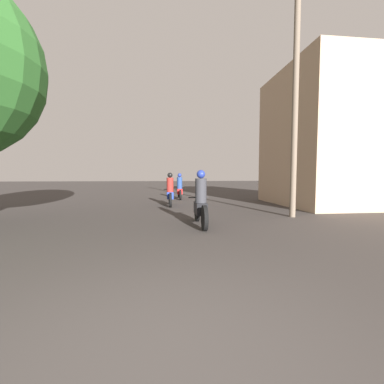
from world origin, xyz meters
name	(u,v)px	position (x,y,z in m)	size (l,w,h in m)	color
ground_plane	(157,374)	(0.00, 0.00, 0.00)	(120.00, 120.00, 0.00)	#383330
motorcycle_black	(201,203)	(1.13, 5.38, 0.64)	(0.60, 2.07, 1.59)	black
motorcycle_blue	(170,192)	(0.42, 10.28, 0.63)	(0.60, 1.93, 1.56)	black
motorcycle_red	(180,189)	(1.11, 13.72, 0.62)	(0.60, 2.08, 1.56)	black
building_right_near	(337,139)	(8.54, 9.93, 3.22)	(5.66, 5.69, 6.44)	tan
utility_pole_near	(295,95)	(4.52, 6.54, 4.14)	(1.60, 0.20, 7.94)	#6B5B4C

